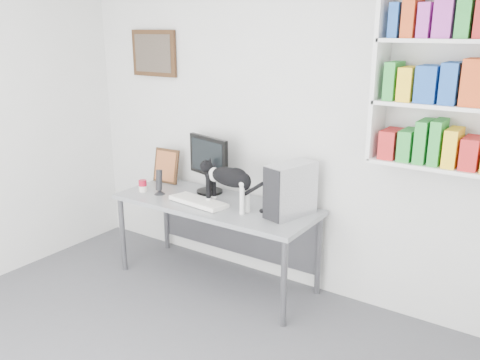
# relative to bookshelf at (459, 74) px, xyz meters

# --- Properties ---
(room) EXTENTS (4.01, 4.01, 2.70)m
(room) POSITION_rel_bookshelf_xyz_m (-1.40, -1.85, -0.50)
(room) COLOR #4D4D52
(room) RESTS_ON ground
(bookshelf) EXTENTS (1.03, 0.28, 1.24)m
(bookshelf) POSITION_rel_bookshelf_xyz_m (0.00, 0.00, 0.00)
(bookshelf) COLOR silver
(bookshelf) RESTS_ON room
(wall_art) EXTENTS (0.52, 0.04, 0.42)m
(wall_art) POSITION_rel_bookshelf_xyz_m (-2.70, 0.12, 0.05)
(wall_art) COLOR #422915
(wall_art) RESTS_ON room
(desk) EXTENTS (1.76, 0.70, 0.73)m
(desk) POSITION_rel_bookshelf_xyz_m (-1.75, -0.23, -1.49)
(desk) COLOR gray
(desk) RESTS_ON room
(monitor) EXTENTS (0.52, 0.34, 0.51)m
(monitor) POSITION_rel_bookshelf_xyz_m (-1.94, -0.05, -0.86)
(monitor) COLOR black
(monitor) RESTS_ON desk
(keyboard) EXTENTS (0.53, 0.25, 0.04)m
(keyboard) POSITION_rel_bookshelf_xyz_m (-1.84, -0.34, -1.10)
(keyboard) COLOR white
(keyboard) RESTS_ON desk
(pc_tower) EXTENTS (0.29, 0.45, 0.41)m
(pc_tower) POSITION_rel_bookshelf_xyz_m (-1.08, -0.15, -0.91)
(pc_tower) COLOR silver
(pc_tower) RESTS_ON desk
(speaker) EXTENTS (0.12, 0.12, 0.23)m
(speaker) POSITION_rel_bookshelf_xyz_m (-2.28, -0.33, -1.01)
(speaker) COLOR black
(speaker) RESTS_ON desk
(leaning_print) EXTENTS (0.27, 0.12, 0.33)m
(leaning_print) POSITION_rel_bookshelf_xyz_m (-2.47, -0.03, -0.96)
(leaning_print) COLOR #422915
(leaning_print) RESTS_ON desk
(soup_can) EXTENTS (0.09, 0.09, 0.10)m
(soup_can) POSITION_rel_bookshelf_xyz_m (-2.45, -0.36, -1.07)
(soup_can) COLOR #AF0F27
(soup_can) RESTS_ON desk
(cat) EXTENTS (0.60, 0.21, 0.36)m
(cat) POSITION_rel_bookshelf_xyz_m (-1.56, -0.29, -0.94)
(cat) COLOR black
(cat) RESTS_ON desk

